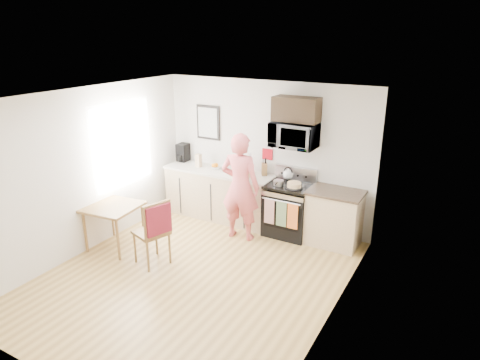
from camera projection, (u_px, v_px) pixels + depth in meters
The scene contains 28 objects.
floor at pixel (194, 277), 6.22m from camera, with size 4.60×4.60×0.00m, color olive.
back_wall at pixel (265, 154), 7.69m from camera, with size 4.00×0.04×2.60m, color silver.
front_wall at pixel (44, 273), 3.90m from camera, with size 4.00×0.04×2.60m, color silver.
left_wall at pixel (87, 171), 6.72m from camera, with size 0.04×4.60×2.60m, color silver.
right_wall at pixel (334, 224), 4.87m from camera, with size 0.04×4.60×2.60m, color silver.
ceiling at pixel (187, 97), 5.37m from camera, with size 4.00×4.60×0.04m, color white.
window at pixel (123, 145), 7.28m from camera, with size 0.06×1.40×1.50m.
cabinet_left at pixel (219, 195), 8.09m from camera, with size 2.10×0.60×0.90m, color tan.
countertop_left at pixel (219, 171), 7.94m from camera, with size 2.14×0.64×0.04m, color silver.
cabinet_right at pixel (334, 219), 7.06m from camera, with size 0.84×0.60×0.90m, color tan.
countertop_right at pixel (336, 192), 6.91m from camera, with size 0.88×0.64×0.04m, color black.
range at pixel (289, 211), 7.42m from camera, with size 0.76×0.70×1.16m.
microwave at pixel (294, 135), 7.07m from camera, with size 0.76×0.51×0.42m, color #B8B8BD.
upper_cabinet at pixel (296, 109), 6.97m from camera, with size 0.76×0.35×0.40m, color black.
wall_art at pixel (208, 123), 8.08m from camera, with size 0.50×0.04×0.65m.
wall_trivet at pixel (267, 154), 7.65m from camera, with size 0.20×0.02×0.20m, color #AA0E1B.
person at pixel (240, 187), 7.13m from camera, with size 0.67×0.44×1.85m, color #D83B3B.
dining_table at pixel (113, 211), 6.88m from camera, with size 0.79×0.79×0.74m.
chair at pixel (156, 225), 6.28m from camera, with size 0.61×0.57×1.06m.
knife_block at pixel (264, 169), 7.65m from camera, with size 0.10×0.14×0.21m, color brown.
utensil_crock at pixel (251, 165), 7.74m from camera, with size 0.13×0.13×0.38m.
fruit_bowl at pixel (216, 167), 8.02m from camera, with size 0.25×0.25×0.10m.
milk_carton at pixel (199, 160), 8.11m from camera, with size 0.09×0.09×0.25m, color tan.
coffee_maker at pixel (183, 153), 8.46m from camera, with size 0.20×0.30×0.35m.
bread_bag at pixel (240, 174), 7.56m from camera, with size 0.32×0.15×0.12m, color tan.
cake at pixel (294, 185), 7.07m from camera, with size 0.29×0.29×0.09m.
kettle at pixel (288, 174), 7.46m from camera, with size 0.18×0.18×0.23m.
pot at pixel (279, 183), 7.20m from camera, with size 0.17×0.29×0.09m.
Camera 1 is at (3.23, -4.39, 3.39)m, focal length 32.00 mm.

